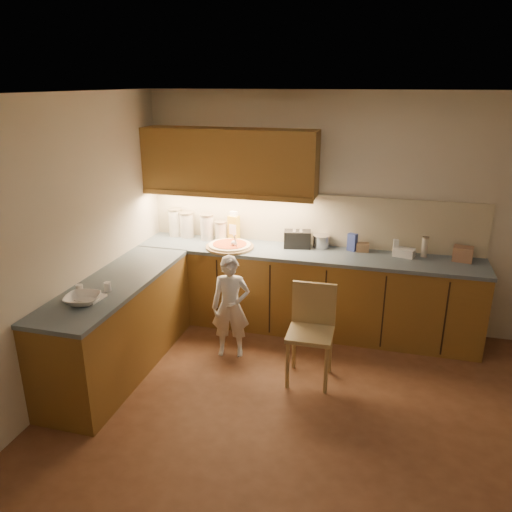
# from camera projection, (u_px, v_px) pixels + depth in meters

# --- Properties ---
(room) EXTENTS (4.54, 4.50, 2.62)m
(room) POSITION_uv_depth(u_px,v_px,m) (320.00, 230.00, 3.55)
(room) COLOR brown
(room) RESTS_ON ground
(l_counter) EXTENTS (3.77, 2.62, 0.92)m
(l_counter) POSITION_uv_depth(u_px,v_px,m) (246.00, 301.00, 5.32)
(l_counter) COLOR brown
(l_counter) RESTS_ON ground
(backsplash) EXTENTS (3.75, 0.02, 0.58)m
(backsplash) POSITION_uv_depth(u_px,v_px,m) (311.00, 219.00, 5.61)
(backsplash) COLOR beige
(backsplash) RESTS_ON l_counter
(upper_cabinets) EXTENTS (1.95, 0.36, 0.73)m
(upper_cabinets) POSITION_uv_depth(u_px,v_px,m) (229.00, 161.00, 5.47)
(upper_cabinets) COLOR brown
(upper_cabinets) RESTS_ON ground
(pizza_on_board) EXTENTS (0.54, 0.54, 0.22)m
(pizza_on_board) POSITION_uv_depth(u_px,v_px,m) (230.00, 246.00, 5.56)
(pizza_on_board) COLOR #A48352
(pizza_on_board) RESTS_ON l_counter
(child) EXTENTS (0.43, 0.33, 1.06)m
(child) POSITION_uv_depth(u_px,v_px,m) (231.00, 307.00, 5.02)
(child) COLOR white
(child) RESTS_ON ground
(wooden_chair) EXTENTS (0.42, 0.42, 0.92)m
(wooden_chair) POSITION_uv_depth(u_px,v_px,m) (312.00, 326.00, 4.63)
(wooden_chair) COLOR tan
(wooden_chair) RESTS_ON ground
(mixing_bowl) EXTENTS (0.34, 0.34, 0.07)m
(mixing_bowl) POSITION_uv_depth(u_px,v_px,m) (82.00, 299.00, 4.17)
(mixing_bowl) COLOR white
(mixing_bowl) RESTS_ON l_counter
(canister_a) EXTENTS (0.17, 0.17, 0.33)m
(canister_a) POSITION_uv_depth(u_px,v_px,m) (175.00, 222.00, 5.96)
(canister_a) COLOR white
(canister_a) RESTS_ON l_counter
(canister_b) EXTENTS (0.17, 0.17, 0.30)m
(canister_b) POSITION_uv_depth(u_px,v_px,m) (187.00, 224.00, 5.91)
(canister_b) COLOR beige
(canister_b) RESTS_ON l_counter
(canister_c) EXTENTS (0.16, 0.16, 0.31)m
(canister_c) POSITION_uv_depth(u_px,v_px,m) (207.00, 227.00, 5.81)
(canister_c) COLOR beige
(canister_c) RESTS_ON l_counter
(canister_d) EXTENTS (0.14, 0.14, 0.23)m
(canister_d) POSITION_uv_depth(u_px,v_px,m) (221.00, 231.00, 5.79)
(canister_d) COLOR beige
(canister_d) RESTS_ON l_counter
(oil_jug) EXTENTS (0.14, 0.11, 0.35)m
(oil_jug) POSITION_uv_depth(u_px,v_px,m) (234.00, 227.00, 5.76)
(oil_jug) COLOR gold
(oil_jug) RESTS_ON l_counter
(toaster) EXTENTS (0.32, 0.22, 0.19)m
(toaster) POSITION_uv_depth(u_px,v_px,m) (297.00, 239.00, 5.56)
(toaster) COLOR black
(toaster) RESTS_ON l_counter
(steel_pot) EXTENTS (0.19, 0.19, 0.15)m
(steel_pot) POSITION_uv_depth(u_px,v_px,m) (321.00, 241.00, 5.55)
(steel_pot) COLOR #B7B7BC
(steel_pot) RESTS_ON l_counter
(blue_box) EXTENTS (0.12, 0.10, 0.19)m
(blue_box) POSITION_uv_depth(u_px,v_px,m) (352.00, 242.00, 5.45)
(blue_box) COLOR #33449A
(blue_box) RESTS_ON l_counter
(card_box_a) EXTENTS (0.14, 0.11, 0.09)m
(card_box_a) POSITION_uv_depth(u_px,v_px,m) (363.00, 247.00, 5.43)
(card_box_a) COLOR tan
(card_box_a) RESTS_ON l_counter
(white_bottle) EXTENTS (0.06, 0.06, 0.16)m
(white_bottle) POSITION_uv_depth(u_px,v_px,m) (396.00, 247.00, 5.33)
(white_bottle) COLOR silver
(white_bottle) RESTS_ON l_counter
(flat_pack) EXTENTS (0.24, 0.19, 0.08)m
(flat_pack) POSITION_uv_depth(u_px,v_px,m) (404.00, 252.00, 5.29)
(flat_pack) COLOR silver
(flat_pack) RESTS_ON l_counter
(tall_jar) EXTENTS (0.07, 0.07, 0.22)m
(tall_jar) POSITION_uv_depth(u_px,v_px,m) (425.00, 247.00, 5.25)
(tall_jar) COLOR beige
(tall_jar) RESTS_ON l_counter
(card_box_b) EXTENTS (0.22, 0.18, 0.15)m
(card_box_b) POSITION_uv_depth(u_px,v_px,m) (463.00, 254.00, 5.14)
(card_box_b) COLOR #9B7053
(card_box_b) RESTS_ON l_counter
(dough_cloth) EXTENTS (0.27, 0.22, 0.02)m
(dough_cloth) POSITION_uv_depth(u_px,v_px,m) (88.00, 298.00, 4.27)
(dough_cloth) COLOR white
(dough_cloth) RESTS_ON l_counter
(spice_jar_a) EXTENTS (0.08, 0.08, 0.08)m
(spice_jar_a) POSITION_uv_depth(u_px,v_px,m) (80.00, 289.00, 4.35)
(spice_jar_a) COLOR white
(spice_jar_a) RESTS_ON l_counter
(spice_jar_b) EXTENTS (0.08, 0.08, 0.08)m
(spice_jar_b) POSITION_uv_depth(u_px,v_px,m) (107.00, 287.00, 4.42)
(spice_jar_b) COLOR white
(spice_jar_b) RESTS_ON l_counter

